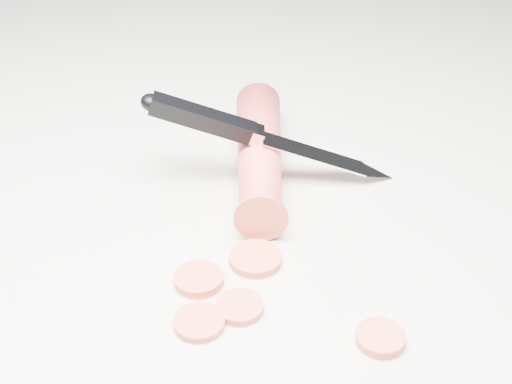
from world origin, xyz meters
name	(u,v)px	position (x,y,z in m)	size (l,w,h in m)	color
ground	(238,260)	(0.00, 0.00, 0.00)	(2.40, 2.40, 0.00)	silver
carrot	(259,153)	(0.05, 0.11, 0.02)	(0.04, 0.04, 0.19)	#E53B38
carrot_slice_0	(239,307)	(-0.01, -0.05, 0.00)	(0.03, 0.03, 0.01)	#DD543C
carrot_slice_1	(255,259)	(0.01, -0.01, 0.00)	(0.04, 0.04, 0.01)	#DD543C
carrot_slice_2	(199,322)	(-0.04, -0.06, 0.00)	(0.03, 0.03, 0.01)	#DD543C
carrot_slice_3	(380,338)	(0.06, -0.11, 0.00)	(0.03, 0.03, 0.01)	#DD543C
carrot_slice_4	(199,279)	(-0.03, -0.01, 0.00)	(0.04, 0.04, 0.01)	#DD543C
kitchen_knife	(271,136)	(0.06, 0.10, 0.04)	(0.21, 0.09, 0.08)	silver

